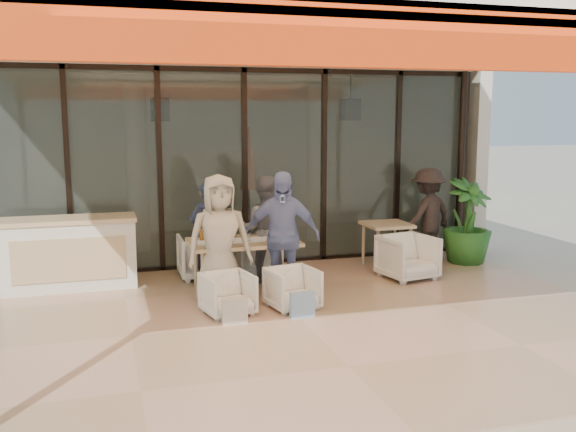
# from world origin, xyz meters

# --- Properties ---
(ground) EXTENTS (70.00, 70.00, 0.00)m
(ground) POSITION_xyz_m (0.00, 0.00, 0.00)
(ground) COLOR #C6B293
(ground) RESTS_ON ground
(terrace_floor) EXTENTS (8.00, 6.00, 0.01)m
(terrace_floor) POSITION_xyz_m (0.00, 0.00, 0.01)
(terrace_floor) COLOR tan
(terrace_floor) RESTS_ON ground
(terrace_structure) EXTENTS (8.00, 6.00, 3.40)m
(terrace_structure) POSITION_xyz_m (0.00, -0.26, 3.25)
(terrace_structure) COLOR silver
(terrace_structure) RESTS_ON ground
(glass_storefront) EXTENTS (8.08, 0.10, 3.20)m
(glass_storefront) POSITION_xyz_m (0.00, 3.00, 1.60)
(glass_storefront) COLOR #9EADA3
(glass_storefront) RESTS_ON ground
(interior_block) EXTENTS (9.05, 3.62, 3.52)m
(interior_block) POSITION_xyz_m (0.01, 5.31, 2.23)
(interior_block) COLOR silver
(interior_block) RESTS_ON ground
(host_counter) EXTENTS (1.85, 0.65, 1.04)m
(host_counter) POSITION_xyz_m (-2.71, 2.30, 0.53)
(host_counter) COLOR silver
(host_counter) RESTS_ON ground
(dining_table) EXTENTS (1.50, 0.90, 0.93)m
(dining_table) POSITION_xyz_m (-0.39, 1.45, 0.69)
(dining_table) COLOR tan
(dining_table) RESTS_ON ground
(chair_far_left) EXTENTS (0.72, 0.68, 0.74)m
(chair_far_left) POSITION_xyz_m (-0.80, 2.40, 0.37)
(chair_far_left) COLOR white
(chair_far_left) RESTS_ON ground
(chair_far_right) EXTENTS (0.67, 0.63, 0.68)m
(chair_far_right) POSITION_xyz_m (0.04, 2.40, 0.34)
(chair_far_right) COLOR white
(chair_far_right) RESTS_ON ground
(chair_near_left) EXTENTS (0.67, 0.65, 0.59)m
(chair_near_left) POSITION_xyz_m (-0.80, 0.50, 0.30)
(chair_near_left) COLOR white
(chair_near_left) RESTS_ON ground
(chair_near_right) EXTENTS (0.68, 0.65, 0.60)m
(chair_near_right) POSITION_xyz_m (0.04, 0.50, 0.30)
(chair_near_right) COLOR white
(chair_near_right) RESTS_ON ground
(diner_navy) EXTENTS (0.66, 0.54, 1.55)m
(diner_navy) POSITION_xyz_m (-0.80, 1.90, 0.77)
(diner_navy) COLOR #1B243C
(diner_navy) RESTS_ON ground
(diner_grey) EXTENTS (0.93, 0.82, 1.59)m
(diner_grey) POSITION_xyz_m (0.04, 1.90, 0.80)
(diner_grey) COLOR #5D5D61
(diner_grey) RESTS_ON ground
(diner_cream) EXTENTS (0.85, 0.56, 1.72)m
(diner_cream) POSITION_xyz_m (-0.80, 1.00, 0.86)
(diner_cream) COLOR beige
(diner_cream) RESTS_ON ground
(diner_periwinkle) EXTENTS (1.10, 0.73, 1.74)m
(diner_periwinkle) POSITION_xyz_m (0.04, 1.00, 0.87)
(diner_periwinkle) COLOR #7787C7
(diner_periwinkle) RESTS_ON ground
(tote_bag_cream) EXTENTS (0.30, 0.10, 0.34)m
(tote_bag_cream) POSITION_xyz_m (-0.80, 0.10, 0.17)
(tote_bag_cream) COLOR silver
(tote_bag_cream) RESTS_ON ground
(tote_bag_blue) EXTENTS (0.30, 0.10, 0.34)m
(tote_bag_blue) POSITION_xyz_m (0.04, 0.10, 0.17)
(tote_bag_blue) COLOR #99BFD8
(tote_bag_blue) RESTS_ON ground
(side_table) EXTENTS (0.70, 0.70, 0.74)m
(side_table) POSITION_xyz_m (2.14, 2.17, 0.64)
(side_table) COLOR tan
(side_table) RESTS_ON ground
(side_chair) EXTENTS (0.84, 0.80, 0.75)m
(side_chair) POSITION_xyz_m (2.14, 1.42, 0.37)
(side_chair) COLOR white
(side_chair) RESTS_ON ground
(standing_woman) EXTENTS (1.17, 0.91, 1.59)m
(standing_woman) POSITION_xyz_m (2.98, 2.37, 0.80)
(standing_woman) COLOR black
(standing_woman) RESTS_ON ground
(potted_palm) EXTENTS (1.01, 1.01, 1.43)m
(potted_palm) POSITION_xyz_m (3.55, 2.08, 0.71)
(potted_palm) COLOR #1E5919
(potted_palm) RESTS_ON ground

